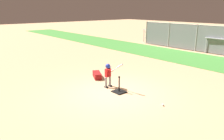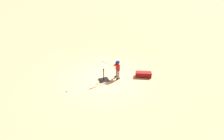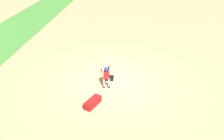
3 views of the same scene
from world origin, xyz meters
name	(u,v)px [view 3 (image 3 of 3)]	position (x,y,z in m)	size (l,w,h in m)	color
ground_plane	(114,80)	(0.00, 0.00, 0.00)	(90.00, 90.00, 0.00)	tan
home_plate	(108,78)	(0.10, 0.30, 0.01)	(0.44, 0.44, 0.02)	white
batting_tee	(109,77)	(0.12, 0.27, 0.07)	(0.51, 0.46, 0.67)	black
batter_child	(106,74)	(-0.60, 0.31, 0.66)	(0.98, 0.33, 1.20)	gray
baseball	(107,59)	(2.08, 0.57, 0.04)	(0.07, 0.07, 0.07)	white
equipment_bag	(93,102)	(-1.99, 0.71, 0.14)	(0.84, 0.32, 0.28)	maroon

